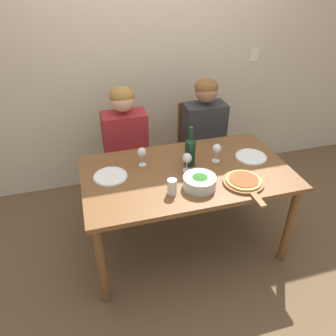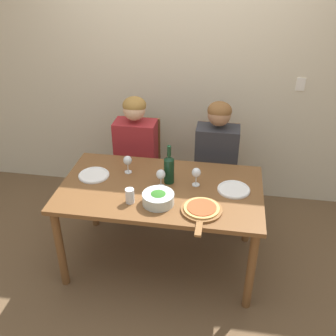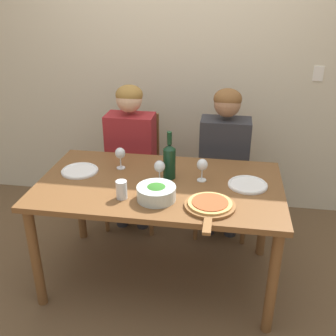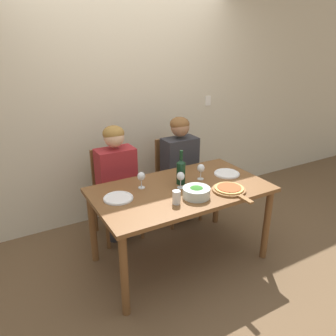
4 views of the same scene
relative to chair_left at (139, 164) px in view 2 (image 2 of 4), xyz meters
name	(u,v)px [view 2 (image 2 of 4)]	position (x,y,z in m)	size (l,w,h in m)	color
ground_plane	(162,259)	(0.35, -0.76, -0.50)	(40.00, 40.00, 0.00)	brown
back_wall	(182,67)	(0.35, 0.41, 0.85)	(10.00, 0.06, 2.70)	beige
dining_table	(161,197)	(0.35, -0.76, 0.17)	(1.56, 0.88, 0.75)	brown
chair_left	(139,164)	(0.00, 0.00, 0.00)	(0.42, 0.42, 0.93)	brown
chair_right	(216,170)	(0.75, 0.00, 0.00)	(0.42, 0.42, 0.93)	brown
person_woman	(136,148)	(0.00, -0.11, 0.23)	(0.47, 0.51, 1.21)	#28282D
person_man	(216,154)	(0.75, -0.11, 0.23)	(0.47, 0.51, 1.21)	#28282D
wine_bottle	(169,168)	(0.40, -0.68, 0.38)	(0.08, 0.08, 0.32)	black
broccoli_bowl	(158,198)	(0.37, -0.97, 0.30)	(0.23, 0.23, 0.09)	silver
dinner_plate_left	(94,175)	(-0.21, -0.68, 0.26)	(0.25, 0.25, 0.02)	white
dinner_plate_right	(234,189)	(0.91, -0.71, 0.26)	(0.25, 0.25, 0.02)	white
pizza_on_board	(201,210)	(0.69, -1.02, 0.27)	(0.29, 0.43, 0.04)	brown
wine_glass_left	(128,161)	(0.05, -0.59, 0.36)	(0.07, 0.07, 0.15)	silver
wine_glass_right	(196,173)	(0.62, -0.69, 0.36)	(0.07, 0.07, 0.15)	silver
wine_glass_centre	(160,175)	(0.35, -0.75, 0.36)	(0.07, 0.07, 0.15)	silver
water_tumbler	(130,196)	(0.17, -0.99, 0.31)	(0.07, 0.07, 0.11)	silver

